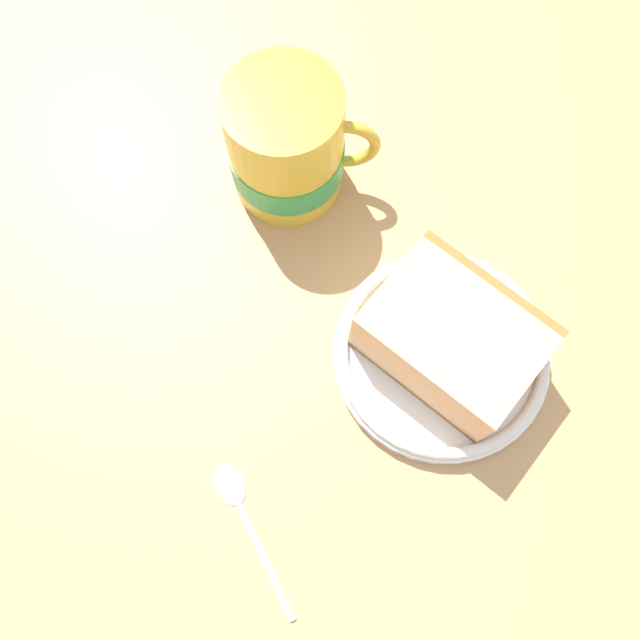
% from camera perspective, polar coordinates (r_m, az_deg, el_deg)
% --- Properties ---
extents(ground_plane, '(1.59, 1.59, 0.04)m').
position_cam_1_polar(ground_plane, '(0.52, 4.16, 2.84)').
color(ground_plane, tan).
extents(small_plate, '(0.15, 0.15, 0.02)m').
position_cam_1_polar(small_plate, '(0.48, 10.19, -2.78)').
color(small_plate, white).
rests_on(small_plate, ground_plane).
extents(cake_slice, '(0.11, 0.08, 0.06)m').
position_cam_1_polar(cake_slice, '(0.46, 11.03, -1.54)').
color(cake_slice, '#9E662D').
rests_on(cake_slice, small_plate).
extents(tea_mug, '(0.10, 0.09, 0.10)m').
position_cam_1_polar(tea_mug, '(0.50, -2.79, 14.46)').
color(tea_mug, gold).
rests_on(tea_mug, ground_plane).
extents(teaspoon, '(0.11, 0.05, 0.01)m').
position_cam_1_polar(teaspoon, '(0.47, -6.78, -15.32)').
color(teaspoon, silver).
rests_on(teaspoon, ground_plane).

